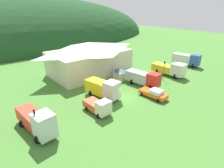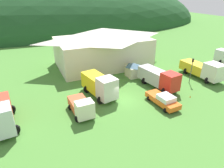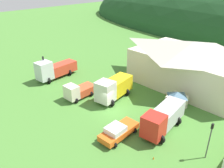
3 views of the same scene
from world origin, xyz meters
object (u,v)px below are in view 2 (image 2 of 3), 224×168
light_truck_cream (82,106)px  play_shed_cream (133,70)px  heavy_rig_striped (204,69)px  traffic_light_east (192,68)px  traffic_cone_near_pickup (190,97)px  crane_truck_red (159,78)px  tow_truck_silver (1,114)px  depot_building (103,47)px  flatbed_truck_yellow (100,85)px  service_pickup_orange (163,100)px

light_truck_cream → play_shed_cream: bearing=121.7°
play_shed_cream → heavy_rig_striped: (10.86, -5.62, 0.31)m
light_truck_cream → traffic_light_east: (19.22, 1.85, 1.40)m
heavy_rig_striped → traffic_cone_near_pickup: bearing=-59.7°
crane_truck_red → traffic_light_east: 5.97m
tow_truck_silver → heavy_rig_striped: 31.52m
light_truck_cream → heavy_rig_striped: size_ratio=0.61×
depot_building → traffic_light_east: size_ratio=4.56×
heavy_rig_striped → flatbed_truck_yellow: bearing=-96.1°
traffic_light_east → traffic_cone_near_pickup: bearing=-131.8°
depot_building → service_pickup_orange: bearing=-85.5°
depot_building → service_pickup_orange: size_ratio=3.65×
depot_building → heavy_rig_striped: (13.51, -13.61, -2.23)m
play_shed_cream → traffic_light_east: 9.67m
tow_truck_silver → heavy_rig_striped: bearing=86.7°
tow_truck_silver → heavy_rig_striped: size_ratio=0.98×
play_shed_cream → heavy_rig_striped: heavy_rig_striped is taller
service_pickup_orange → play_shed_cream: bearing=169.8°
tow_truck_silver → flatbed_truck_yellow: 12.80m
crane_truck_red → traffic_light_east: size_ratio=1.80×
service_pickup_orange → flatbed_truck_yellow: bearing=-134.0°
light_truck_cream → flatbed_truck_yellow: 5.28m
flatbed_truck_yellow → traffic_cone_near_pickup: (11.83, -5.76, -1.84)m
tow_truck_silver → heavy_rig_striped: tow_truck_silver is taller
heavy_rig_striped → depot_building: bearing=-137.6°
crane_truck_red → traffic_cone_near_pickup: 5.44m
play_shed_cream → service_pickup_orange: size_ratio=0.49×
tow_truck_silver → traffic_light_east: bearing=85.9°
depot_building → light_truck_cream: 18.65m
crane_truck_red → play_shed_cream: bearing=-172.8°
traffic_cone_near_pickup → flatbed_truck_yellow: bearing=154.1°
depot_building → heavy_rig_striped: 19.31m
flatbed_truck_yellow → heavy_rig_striped: flatbed_truck_yellow is taller
play_shed_cream → service_pickup_orange: 10.34m
crane_truck_red → tow_truck_silver: bearing=-94.8°
crane_truck_red → flatbed_truck_yellow: bearing=-104.6°
traffic_cone_near_pickup → traffic_light_east: bearing=48.2°
flatbed_truck_yellow → traffic_light_east: 15.53m
tow_truck_silver → crane_truck_red: tow_truck_silver is taller
crane_truck_red → traffic_cone_near_pickup: size_ratio=12.72×
traffic_cone_near_pickup → service_pickup_orange: bearing=-178.9°
flatbed_truck_yellow → traffic_light_east: traffic_light_east is taller
tow_truck_silver → traffic_light_east: (28.01, 0.58, 0.84)m
play_shed_cream → depot_building: bearing=108.3°
flatbed_truck_yellow → service_pickup_orange: size_ratio=1.33×
light_truck_cream → service_pickup_orange: 10.89m
depot_building → tow_truck_silver: depot_building is taller
traffic_light_east → traffic_cone_near_pickup: size_ratio=7.05×
light_truck_cream → heavy_rig_striped: bearing=93.7°
tow_truck_silver → traffic_light_east: size_ratio=1.86×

